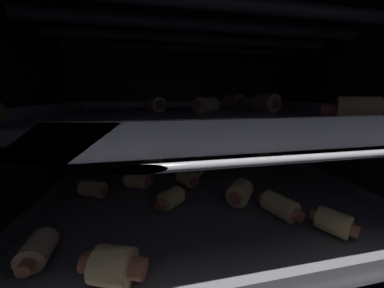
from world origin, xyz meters
The scene contains 28 objects.
ground_plane centered at (0.00, 0.00, -0.60)cm, with size 56.92×46.51×1.20cm, color black.
oven_wall_back centered at (0.00, 22.66, 19.19)cm, with size 56.92×1.20×38.38cm, color black.
oven_wall_left centered at (-27.86, 0.00, 19.19)cm, with size 1.20×44.11×38.38cm, color black.
oven_wall_right centered at (27.86, 0.00, 19.19)cm, with size 1.20×44.11×38.38cm, color black.
oven_ceiling centered at (0.00, 0.00, 38.98)cm, with size 56.92×46.51×1.20cm, color black.
heating_element centered at (0.00, 0.00, 35.87)cm, with size 43.61×19.59×1.39cm.
oven_rack_lower centered at (0.00, 0.00, 10.20)cm, with size 51.92×43.23×0.63cm.
baking_tray_lower centered at (0.00, 0.00, 11.19)cm, with size 47.87×37.37×2.71cm.
pig_in_blanket_lower_0 centered at (-10.74, 2.49, 12.88)cm, with size 5.51×3.84×2.61cm.
pig_in_blanket_lower_1 centered at (-8.23, 11.15, 12.99)cm, with size 4.60×4.00×2.82cm.
pig_in_blanket_lower_2 centered at (12.65, -13.23, 12.95)cm, with size 3.98×4.76×2.75cm.
pig_in_blanket_lower_3 centered at (-2.15, 1.88, 13.01)cm, with size 3.99×4.59×2.86cm.
pig_in_blanket_lower_4 centered at (-18.95, -11.41, 12.87)cm, with size 2.79×5.11×2.57cm.
pig_in_blanket_lower_5 centered at (4.68, -5.07, 13.22)cm, with size 4.72×4.91×3.27cm.
pig_in_blanket_lower_6 centered at (-17.61, 0.98, 12.84)cm, with size 4.94×3.85×2.53cm.
pig_in_blanket_lower_7 centered at (-11.28, -14.86, 13.14)cm, with size 5.85×4.00×3.13cm.
pig_in_blanket_lower_8 centered at (-5.56, -4.45, 12.94)cm, with size 4.88×4.29×2.73cm.
pig_in_blanket_lower_9 centered at (17.31, 11.10, 13.21)cm, with size 5.00×3.91×3.26cm.
pig_in_blanket_lower_10 centered at (8.52, -9.11, 12.99)cm, with size 4.14×6.09×2.83cm.
pig_in_blanket_lower_11 centered at (0.52, 6.86, 13.13)cm, with size 3.58×5.02×3.10cm.
oven_rack_upper centered at (0.00, 0.00, 23.53)cm, with size 51.83×43.23×0.54cm.
baking_tray_upper centered at (0.00, 0.00, 24.32)cm, with size 47.87×37.37×2.14cm.
pig_in_blanket_upper_0 centered at (10.23, -15.10, 25.92)cm, with size 4.72×4.31×2.60cm.
pig_in_blanket_upper_2 centered at (0.64, 0.24, 25.85)cm, with size 5.37×4.72×2.48cm.
pig_in_blanket_upper_3 centered at (-7.20, 4.82, 25.85)cm, with size 3.78×5.60×2.46cm.
pig_in_blanket_upper_4 centered at (13.57, 13.18, 25.83)cm, with size 4.69×4.19×2.44cm.
pig_in_blanket_upper_5 centered at (9.02, 9.73, 26.12)cm, with size 4.18×5.55×3.01cm.
pig_in_blanket_upper_6 centered at (10.96, 0.65, 26.09)cm, with size 3.74×5.61×2.94cm.
Camera 1 is at (-7.12, -29.16, 27.32)cm, focal length 17.85 mm.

